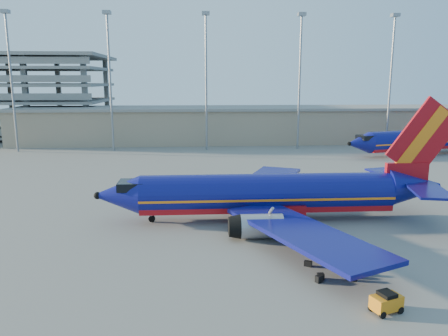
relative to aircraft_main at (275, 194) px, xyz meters
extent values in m
plane|color=slate|center=(-1.05, 3.12, -2.82)|extent=(220.00, 220.00, 0.00)
cube|color=gray|center=(8.95, 61.12, 1.18)|extent=(120.00, 15.00, 8.00)
cube|color=slate|center=(8.95, 61.12, 5.38)|extent=(122.00, 16.00, 0.60)
cube|color=slate|center=(-63.05, 90.12, 7.68)|extent=(1.20, 1.20, 21.00)
cylinder|color=gray|center=(-46.05, 49.12, 11.18)|extent=(0.44, 0.44, 28.00)
cube|color=gray|center=(-46.05, 49.12, 25.48)|extent=(1.60, 1.60, 0.70)
cylinder|color=gray|center=(-26.05, 49.12, 11.18)|extent=(0.44, 0.44, 28.00)
cube|color=gray|center=(-26.05, 49.12, 25.48)|extent=(1.60, 1.60, 0.70)
cylinder|color=gray|center=(-6.05, 49.12, 11.18)|extent=(0.44, 0.44, 28.00)
cube|color=gray|center=(-6.05, 49.12, 25.48)|extent=(1.60, 1.60, 0.70)
cylinder|color=gray|center=(13.95, 49.12, 11.18)|extent=(0.44, 0.44, 28.00)
cube|color=gray|center=(13.95, 49.12, 25.48)|extent=(1.60, 1.60, 0.70)
cylinder|color=gray|center=(33.95, 49.12, 11.18)|extent=(0.44, 0.44, 28.00)
cube|color=gray|center=(33.95, 49.12, 25.48)|extent=(1.60, 1.60, 0.70)
cylinder|color=navy|center=(-0.93, 0.00, 0.18)|extent=(26.64, 4.12, 4.11)
cube|color=#A80D15|center=(-0.93, 0.00, -0.88)|extent=(26.64, 3.34, 1.44)
cube|color=orange|center=(-0.93, 0.00, -0.10)|extent=(26.64, 4.16, 0.24)
cone|color=navy|center=(-16.58, 0.01, 0.18)|extent=(4.66, 4.11, 4.11)
cube|color=black|center=(-15.14, 0.01, 1.23)|extent=(2.66, 2.89, 0.89)
cone|color=navy|center=(15.27, -0.01, 0.57)|extent=(5.77, 4.11, 4.11)
cube|color=#A80D15|center=(14.38, 0.00, 2.06)|extent=(4.66, 0.61, 2.44)
cube|color=#A80D15|center=(15.93, -0.01, 5.95)|extent=(8.15, 0.36, 8.86)
cube|color=orange|center=(15.71, -0.01, 5.95)|extent=(5.42, 0.47, 6.95)
cube|color=navy|center=(14.83, 3.77, 1.18)|extent=(4.73, 7.64, 0.24)
cube|color=navy|center=(14.82, -3.78, 1.18)|extent=(4.74, 7.64, 0.24)
cube|color=navy|center=(0.73, 9.77, -0.82)|extent=(12.07, 17.97, 0.39)
cube|color=navy|center=(0.73, -9.77, -0.82)|extent=(12.06, 17.97, 0.39)
cube|color=#A80D15|center=(-0.38, 0.00, -1.32)|extent=(6.66, 4.33, 1.11)
cylinder|color=gray|center=(-2.26, 5.77, -1.54)|extent=(4.00, 2.33, 2.33)
cylinder|color=gray|center=(-2.27, -5.77, -1.54)|extent=(4.00, 2.33, 2.33)
cylinder|color=gray|center=(-13.14, 0.00, -2.21)|extent=(0.27, 0.27, 1.22)
cylinder|color=black|center=(-13.14, 0.00, -2.46)|extent=(0.71, 0.28, 0.71)
cylinder|color=black|center=(0.73, 2.89, -2.35)|extent=(0.93, 0.61, 0.93)
cylinder|color=black|center=(0.73, -2.89, -2.35)|extent=(0.93, 0.61, 0.93)
cylinder|color=navy|center=(37.96, 39.97, 0.20)|extent=(26.98, 10.79, 4.13)
cube|color=#A80D15|center=(37.96, 39.97, -0.86)|extent=(26.78, 10.03, 1.45)
cube|color=orange|center=(37.96, 39.97, -0.08)|extent=(26.99, 10.83, 0.25)
cone|color=navy|center=(22.73, 35.98, 0.20)|extent=(5.58, 5.19, 4.13)
cube|color=black|center=(24.13, 36.35, 1.26)|extent=(3.33, 3.49, 0.89)
cylinder|color=black|center=(37.96, 39.97, -2.32)|extent=(0.95, 0.95, 1.01)
cube|color=orange|center=(3.83, -19.59, -2.12)|extent=(2.21, 1.71, 0.93)
cube|color=black|center=(3.83, -19.59, -1.56)|extent=(1.22, 1.28, 0.33)
cylinder|color=black|center=(2.96, -19.36, -2.58)|extent=(0.51, 0.32, 0.48)
cylinder|color=black|center=(3.31, -20.32, -2.58)|extent=(0.51, 0.32, 0.48)
cylinder|color=black|center=(4.36, -18.86, -2.58)|extent=(0.51, 0.32, 0.48)
cylinder|color=black|center=(4.70, -19.82, -2.58)|extent=(0.51, 0.32, 0.48)
cube|color=black|center=(0.71, -15.06, -2.55)|extent=(0.68, 0.61, 0.54)
cube|color=black|center=(3.34, -15.00, -2.56)|extent=(0.51, 0.33, 0.52)
cube|color=black|center=(4.01, -14.02, -2.55)|extent=(0.64, 0.50, 0.53)
cube|color=black|center=(0.96, -14.56, -2.59)|extent=(0.51, 0.39, 0.45)
cube|color=black|center=(3.35, -13.57, -2.58)|extent=(0.59, 0.54, 0.48)
cube|color=black|center=(3.24, -14.39, -2.60)|extent=(0.72, 0.61, 0.45)
cube|color=black|center=(0.60, -12.22, -2.59)|extent=(0.69, 0.55, 0.46)
camera|label=1|loc=(-8.34, -44.81, 11.99)|focal=35.00mm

